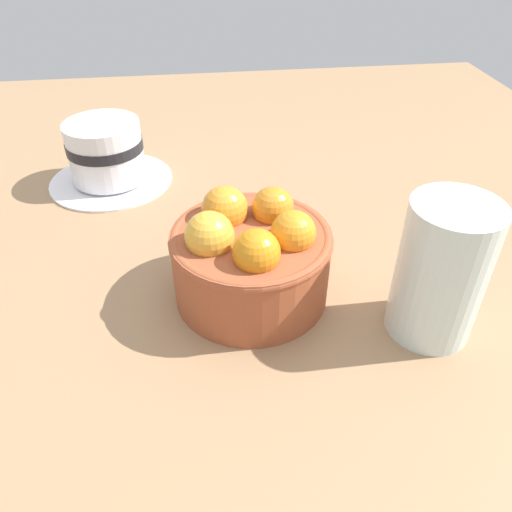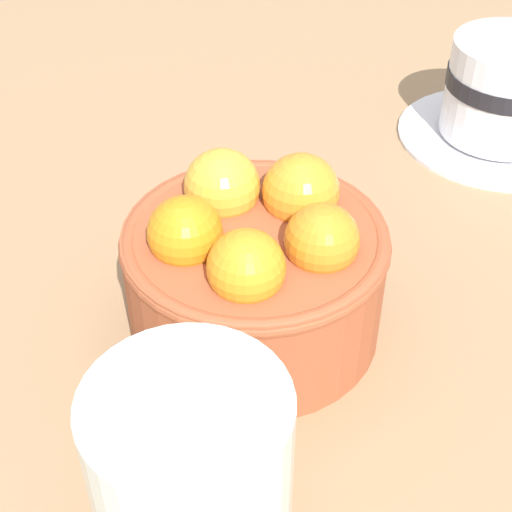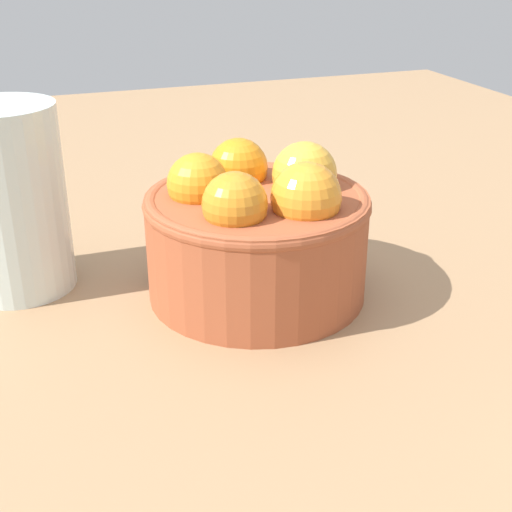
% 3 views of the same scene
% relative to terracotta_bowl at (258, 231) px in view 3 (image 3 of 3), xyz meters
% --- Properties ---
extents(ground_plane, '(1.30, 1.06, 0.03)m').
position_rel_terracotta_bowl_xyz_m(ground_plane, '(0.00, 0.00, -0.06)').
color(ground_plane, '#997551').
extents(terracotta_bowl, '(0.14, 0.14, 0.09)m').
position_rel_terracotta_bowl_xyz_m(terracotta_bowl, '(0.00, 0.00, 0.00)').
color(terracotta_bowl, '#9E4C2D').
rests_on(terracotta_bowl, ground_plane).
extents(water_glass, '(0.07, 0.07, 0.12)m').
position_rel_terracotta_bowl_xyz_m(water_glass, '(0.06, 0.14, 0.02)').
color(water_glass, silver).
rests_on(water_glass, ground_plane).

